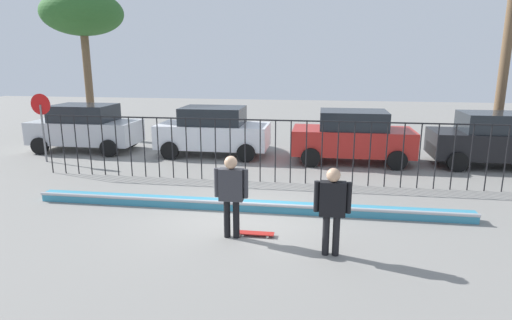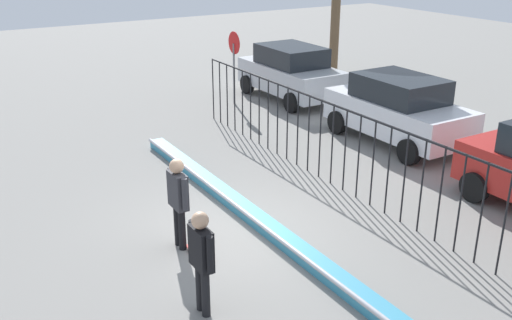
% 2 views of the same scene
% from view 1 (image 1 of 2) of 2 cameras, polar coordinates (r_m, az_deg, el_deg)
% --- Properties ---
extents(ground_plane, '(60.00, 60.00, 0.00)m').
position_cam_1_polar(ground_plane, '(10.42, -1.90, -7.64)').
color(ground_plane, gray).
extents(bowl_coping_ledge, '(11.00, 0.40, 0.27)m').
position_cam_1_polar(bowl_coping_ledge, '(10.87, -1.39, -6.05)').
color(bowl_coping_ledge, teal).
rests_on(bowl_coping_ledge, ground).
extents(perimeter_fence, '(14.04, 0.04, 1.95)m').
position_cam_1_polar(perimeter_fence, '(13.06, 0.56, 2.12)').
color(perimeter_fence, black).
rests_on(perimeter_fence, ground).
extents(skateboarder, '(0.72, 0.27, 1.78)m').
position_cam_1_polar(skateboarder, '(8.97, -3.31, -3.92)').
color(skateboarder, black).
rests_on(skateboarder, ground).
extents(skateboard, '(0.80, 0.20, 0.07)m').
position_cam_1_polar(skateboard, '(9.37, -0.06, -9.72)').
color(skateboard, '#A51E19').
rests_on(skateboard, ground).
extents(camera_operator, '(0.71, 0.26, 1.75)m').
position_cam_1_polar(camera_operator, '(8.29, 10.11, -5.75)').
color(camera_operator, black).
rests_on(camera_operator, ground).
extents(parked_car_silver, '(4.30, 2.12, 1.90)m').
position_cam_1_polar(parked_car_silver, '(18.97, -21.73, 4.06)').
color(parked_car_silver, '#B7BABF').
rests_on(parked_car_silver, ground).
extents(parked_car_white, '(4.30, 2.12, 1.90)m').
position_cam_1_polar(parked_car_white, '(16.85, -5.69, 3.88)').
color(parked_car_white, silver).
rests_on(parked_car_white, ground).
extents(parked_car_red, '(4.30, 2.12, 1.90)m').
position_cam_1_polar(parked_car_red, '(16.01, 12.69, 3.11)').
color(parked_car_red, '#B2231E').
rests_on(parked_car_red, ground).
extents(parked_car_black, '(4.30, 2.12, 1.90)m').
position_cam_1_polar(parked_car_black, '(17.16, 29.23, 2.40)').
color(parked_car_black, black).
rests_on(parked_car_black, ground).
extents(stop_sign, '(0.76, 0.07, 2.50)m').
position_cam_1_polar(stop_sign, '(17.43, -26.57, 4.99)').
color(stop_sign, slate).
rests_on(stop_sign, ground).
extents(palm_tree_short, '(3.67, 3.67, 6.75)m').
position_cam_1_polar(palm_tree_short, '(22.17, -22.06, 17.45)').
color(palm_tree_short, brown).
rests_on(palm_tree_short, ground).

